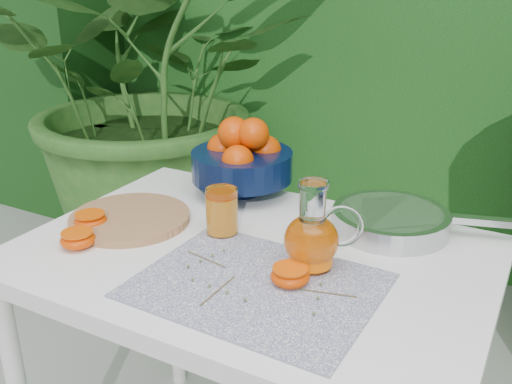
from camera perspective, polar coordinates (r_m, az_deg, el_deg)
The scene contains 10 objects.
potted_plant_left at distance 2.65m, azimuth -9.89°, elevation 10.67°, with size 1.66×1.66×1.66m, color #23551D.
white_table at distance 1.28m, azimuth -0.43°, elevation -9.14°, with size 1.00×0.70×0.75m.
placemat at distance 1.11m, azimuth 0.09°, elevation -9.28°, with size 0.45×0.35×0.00m, color #0D154E.
cutting_board at distance 1.40m, azimuth -12.49°, elevation -2.58°, with size 0.29×0.29×0.02m, color #AE704F.
fruit_bowl at distance 1.51m, azimuth -1.37°, elevation 3.36°, with size 0.34×0.34×0.21m.
juice_pitcher at distance 1.15m, azimuth 5.67°, elevation -4.59°, with size 0.17×0.15×0.18m.
juice_tumbler at distance 1.29m, azimuth -3.44°, elevation -2.02°, with size 0.09×0.09×0.11m.
saute_pan at distance 1.36m, azimuth 13.48°, elevation -2.69°, with size 0.49×0.33×0.05m.
orange_halves at distance 1.25m, azimuth -10.97°, elevation -5.05°, with size 0.61×0.18×0.04m.
thyme_sprigs at distance 1.12m, azimuth -0.69°, elevation -8.76°, with size 0.38×0.22×0.01m.
Camera 1 is at (0.56, -0.87, 1.33)m, focal length 40.00 mm.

